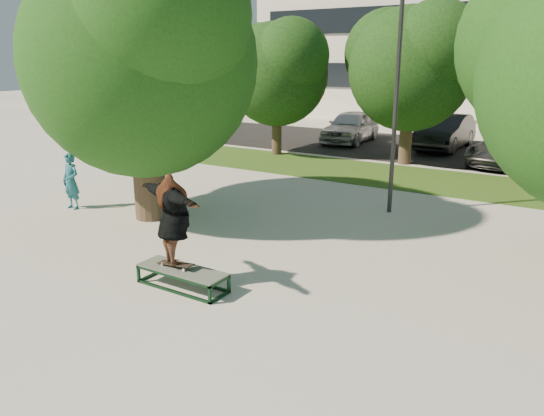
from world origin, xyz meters
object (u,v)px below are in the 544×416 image
Objects in this scene: car_silver_a at (351,126)px; car_dark at (445,132)px; tree_left at (141,47)px; lamppost at (396,97)px; grind_box at (183,278)px; bystander at (71,181)px; car_grey at (507,149)px.

car_dark is at bearing 0.14° from car_silver_a.
lamppost is at bearing 36.42° from tree_left.
grind_box is at bearing -79.88° from car_silver_a.
car_silver_a is 4.64m from car_dark.
lamppost is 9.28m from bystander.
grind_box is 0.38× the size of car_silver_a.
bystander is 17.13m from car_dark.
lamppost is 11.80m from car_dark.
car_silver_a is (1.50, 15.60, 0.00)m from bystander.
tree_left is 1.16× the size of lamppost.
lamppost is 9.43m from car_grey.
car_grey is at bearing -38.27° from car_dark.
tree_left is 3.95× the size of grind_box.
car_dark is (4.62, 0.40, 0.00)m from car_silver_a.
car_dark is 3.99m from car_grey.
grind_box is 16.19m from car_grey.
lamppost is 3.82× the size of bystander.
car_silver_a reaches higher than bystander.
car_silver_a is 8.01m from car_grey.
grind_box is at bearing -89.16° from car_dark.
lamppost is 12.90m from car_silver_a.
car_grey is (3.11, -2.48, -0.15)m from car_dark.
bystander is 0.34× the size of car_grey.
lamppost is 1.30× the size of car_grey.
car_grey is at bearing 80.50° from lamppost.
bystander is 15.67m from car_silver_a.
grind_box is 18.64m from car_silver_a.
grind_box is (3.85, -3.05, -4.23)m from tree_left.
tree_left reaches higher than grind_box.
bystander is at bearing -110.63° from car_dark.
tree_left is 1.51× the size of car_silver_a.
tree_left is at bearing 141.63° from grind_box.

